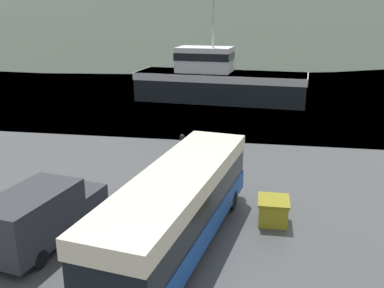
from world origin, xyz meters
TOP-DOWN VIEW (x-y plane):
  - water_surface at (0.00, 143.62)m, footprint 240.00×240.00m
  - tour_bus at (-1.01, 9.39)m, footprint 4.43×11.54m
  - delivery_van at (-6.35, 8.72)m, footprint 3.17×6.01m
  - fishing_boat at (-2.65, 38.09)m, footprint 17.55×6.61m
  - storage_bin at (2.65, 12.08)m, footprint 1.34×1.51m
  - mooring_bollard at (-3.45, 22.80)m, footprint 0.35×0.35m

SIDE VIEW (x-z plane):
  - water_surface at x=0.00m, z-range 0.00..0.00m
  - mooring_bollard at x=-3.45m, z-range 0.02..0.69m
  - storage_bin at x=2.65m, z-range 0.01..1.09m
  - delivery_van at x=-6.35m, z-range 0.07..2.45m
  - tour_bus at x=-1.01m, z-range 0.21..3.35m
  - fishing_boat at x=-2.65m, z-range -2.78..7.00m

